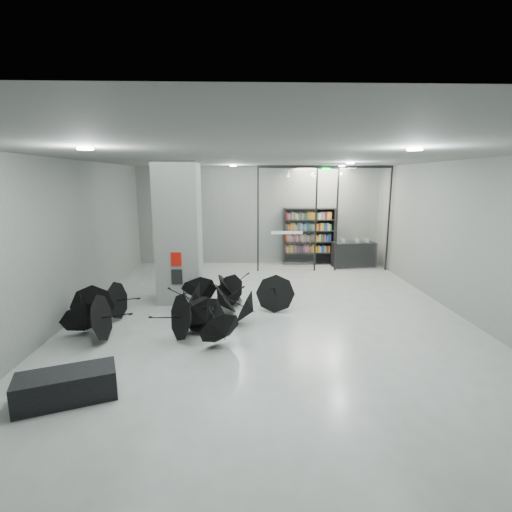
{
  "coord_description": "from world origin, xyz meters",
  "views": [
    {
      "loc": [
        -0.63,
        -9.05,
        3.53
      ],
      "look_at": [
        -0.3,
        1.5,
        1.4
      ],
      "focal_mm": 27.09,
      "sensor_mm": 36.0,
      "label": 1
    }
  ],
  "objects_px": {
    "bookshelf": "(309,236)",
    "umbrella_cluster": "(187,310)",
    "bench": "(67,386)",
    "shop_counter": "(354,255)",
    "column": "(179,233)"
  },
  "relations": [
    {
      "from": "bookshelf",
      "to": "umbrella_cluster",
      "type": "distance_m",
      "value": 7.86
    },
    {
      "from": "bench",
      "to": "bookshelf",
      "type": "xyz_separation_m",
      "value": [
        5.56,
        10.03,
        0.92
      ]
    },
    {
      "from": "umbrella_cluster",
      "to": "bench",
      "type": "bearing_deg",
      "value": -113.13
    },
    {
      "from": "shop_counter",
      "to": "umbrella_cluster",
      "type": "xyz_separation_m",
      "value": [
        -5.85,
        -6.01,
        -0.19
      ]
    },
    {
      "from": "column",
      "to": "shop_counter",
      "type": "xyz_separation_m",
      "value": [
        6.3,
        4.12,
        -1.5
      ]
    },
    {
      "from": "column",
      "to": "umbrella_cluster",
      "type": "relative_size",
      "value": 0.7
    },
    {
      "from": "bench",
      "to": "umbrella_cluster",
      "type": "bearing_deg",
      "value": 45.93
    },
    {
      "from": "column",
      "to": "shop_counter",
      "type": "relative_size",
      "value": 2.38
    },
    {
      "from": "shop_counter",
      "to": "bookshelf",
      "type": "bearing_deg",
      "value": 152.8
    },
    {
      "from": "column",
      "to": "bench",
      "type": "distance_m",
      "value": 5.66
    },
    {
      "from": "bench",
      "to": "column",
      "type": "bearing_deg",
      "value": 58.29
    },
    {
      "from": "shop_counter",
      "to": "column",
      "type": "bearing_deg",
      "value": -154.04
    },
    {
      "from": "bookshelf",
      "to": "column",
      "type": "bearing_deg",
      "value": -132.98
    },
    {
      "from": "column",
      "to": "shop_counter",
      "type": "bearing_deg",
      "value": 33.17
    },
    {
      "from": "bookshelf",
      "to": "umbrella_cluster",
      "type": "height_order",
      "value": "bookshelf"
    }
  ]
}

